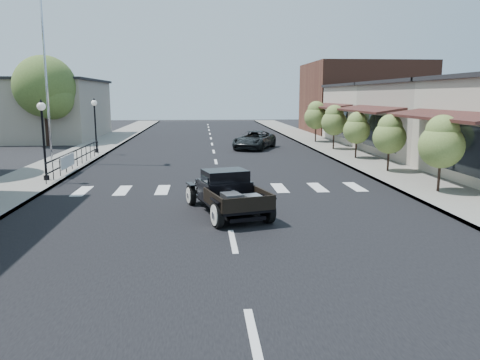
{
  "coord_description": "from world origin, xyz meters",
  "views": [
    {
      "loc": [
        -0.77,
        -14.78,
        3.8
      ],
      "look_at": [
        0.48,
        0.61,
        1.0
      ],
      "focal_mm": 35.0,
      "sensor_mm": 36.0,
      "label": 1
    }
  ],
  "objects": [
    {
      "name": "small_tree_a",
      "position": [
        8.3,
        2.26,
        1.56
      ],
      "size": [
        1.7,
        1.7,
        2.83
      ],
      "primitive_type": null,
      "color": "olive",
      "rests_on": "sidewalk_right"
    },
    {
      "name": "small_tree_b",
      "position": [
        8.3,
        7.24,
        1.48
      ],
      "size": [
        1.59,
        1.59,
        2.65
      ],
      "primitive_type": null,
      "color": "olive",
      "rests_on": "sidewalk_right"
    },
    {
      "name": "small_tree_e",
      "position": [
        8.3,
        22.11,
        1.7
      ],
      "size": [
        1.86,
        1.86,
        3.1
      ],
      "primitive_type": null,
      "color": "olive",
      "rests_on": "sidewalk_right"
    },
    {
      "name": "small_tree_d",
      "position": [
        8.3,
        16.92,
        1.6
      ],
      "size": [
        1.74,
        1.74,
        2.9
      ],
      "primitive_type": null,
      "color": "olive",
      "rests_on": "sidewalk_right"
    },
    {
      "name": "low_building_left",
      "position": [
        -15.0,
        28.0,
        2.5
      ],
      "size": [
        10.0,
        12.0,
        5.0
      ],
      "primitive_type": "cube",
      "color": "#A39A89",
      "rests_on": "ground"
    },
    {
      "name": "lamp_post_b",
      "position": [
        -7.6,
        6.0,
        1.89
      ],
      "size": [
        0.36,
        0.36,
        3.49
      ],
      "primitive_type": null,
      "color": "black",
      "rests_on": "sidewalk_left"
    },
    {
      "name": "storefront_far",
      "position": [
        15.0,
        22.0,
        2.25
      ],
      "size": [
        10.0,
        9.0,
        4.5
      ],
      "primitive_type": "cube",
      "color": "#B7AD9B",
      "rests_on": "ground"
    },
    {
      "name": "railing",
      "position": [
        -7.3,
        10.0,
        0.65
      ],
      "size": [
        0.08,
        10.0,
        1.0
      ],
      "primitive_type": null,
      "color": "black",
      "rests_on": "sidewalk_left"
    },
    {
      "name": "big_tree_far",
      "position": [
        -12.5,
        22.0,
        3.38
      ],
      "size": [
        4.61,
        4.61,
        6.77
      ],
      "primitive_type": null,
      "color": "#496129",
      "rests_on": "ground"
    },
    {
      "name": "far_building_right",
      "position": [
        15.5,
        32.0,
        3.5
      ],
      "size": [
        11.0,
        10.0,
        7.0
      ],
      "primitive_type": "cube",
      "color": "brown",
      "rests_on": "ground"
    },
    {
      "name": "second_car",
      "position": [
        2.95,
        18.44,
        0.64
      ],
      "size": [
        3.85,
        5.09,
        1.28
      ],
      "primitive_type": "imported",
      "rotation": [
        0.0,
        0.0,
        -0.43
      ],
      "color": "black",
      "rests_on": "ground"
    },
    {
      "name": "sidewalk_left",
      "position": [
        -8.5,
        15.0,
        0.07
      ],
      "size": [
        3.0,
        80.0,
        0.15
      ],
      "primitive_type": "cube",
      "color": "gray",
      "rests_on": "ground"
    },
    {
      "name": "ground",
      "position": [
        0.0,
        0.0,
        0.0
      ],
      "size": [
        120.0,
        120.0,
        0.0
      ],
      "primitive_type": "plane",
      "color": "black",
      "rests_on": "ground"
    },
    {
      "name": "lamp_post_c",
      "position": [
        -7.6,
        16.0,
        1.89
      ],
      "size": [
        0.36,
        0.36,
        3.49
      ],
      "primitive_type": null,
      "color": "black",
      "rests_on": "sidewalk_left"
    },
    {
      "name": "banner",
      "position": [
        -7.22,
        8.0,
        0.45
      ],
      "size": [
        0.04,
        2.2,
        0.6
      ],
      "primitive_type": null,
      "color": "silver",
      "rests_on": "sidewalk_left"
    },
    {
      "name": "storefront_mid",
      "position": [
        15.0,
        13.0,
        2.25
      ],
      "size": [
        10.0,
        9.0,
        4.5
      ],
      "primitive_type": "cube",
      "color": "gray",
      "rests_on": "ground"
    },
    {
      "name": "small_tree_c",
      "position": [
        8.3,
        12.13,
        1.45
      ],
      "size": [
        1.56,
        1.56,
        2.61
      ],
      "primitive_type": null,
      "color": "olive",
      "rests_on": "sidewalk_right"
    },
    {
      "name": "hotrod_pickup",
      "position": [
        0.01,
        -0.04,
        0.73
      ],
      "size": [
        3.05,
        4.58,
        1.46
      ],
      "primitive_type": null,
      "rotation": [
        0.0,
        0.0,
        0.28
      ],
      "color": "black",
      "rests_on": "ground"
    },
    {
      "name": "road",
      "position": [
        0.0,
        15.0,
        0.01
      ],
      "size": [
        14.0,
        80.0,
        0.02
      ],
      "primitive_type": "cube",
      "color": "black",
      "rests_on": "ground"
    },
    {
      "name": "sidewalk_right",
      "position": [
        8.5,
        15.0,
        0.07
      ],
      "size": [
        3.0,
        80.0,
        0.15
      ],
      "primitive_type": "cube",
      "color": "gray",
      "rests_on": "ground"
    },
    {
      "name": "road_markings",
      "position": [
        0.0,
        10.0,
        0.0
      ],
      "size": [
        12.0,
        60.0,
        0.06
      ],
      "primitive_type": null,
      "color": "silver",
      "rests_on": "ground"
    },
    {
      "name": "flagpole",
      "position": [
        -9.2,
        12.0,
        6.65
      ],
      "size": [
        0.12,
        0.12,
        13.0
      ],
      "primitive_type": "cylinder",
      "color": "silver",
      "rests_on": "sidewalk_left"
    }
  ]
}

